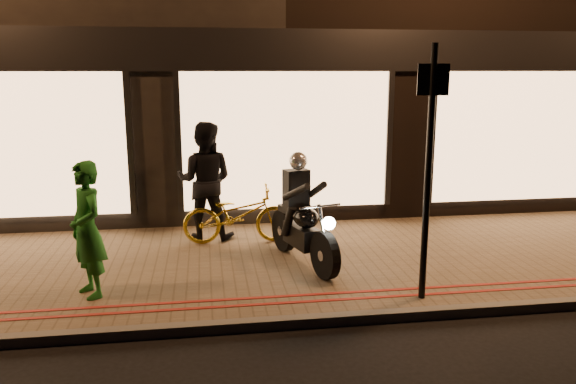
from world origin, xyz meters
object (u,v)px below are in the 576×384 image
Objects in this scene: sign_post at (429,161)px; motorcycle at (302,221)px; person_green at (87,230)px; bicycle_gold at (238,215)px.

motorcycle is at bearing 130.07° from sign_post.
motorcycle is 0.63× the size of sign_post.
sign_post is at bearing 47.87° from person_green.
person_green reaches higher than motorcycle.
bicycle_gold is at bearing 128.92° from sign_post.
sign_post is at bearing -139.80° from bicycle_gold.
bicycle_gold is (-2.06, 2.55, -1.22)m from sign_post.
person_green is (-3.98, 0.68, -0.85)m from sign_post.
bicycle_gold is at bearing 110.70° from motorcycle.
motorcycle is at bearing -141.40° from bicycle_gold.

